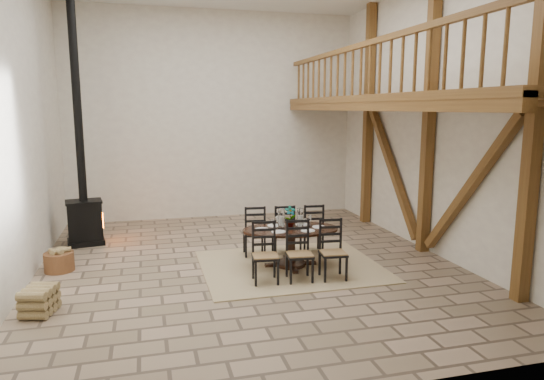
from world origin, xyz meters
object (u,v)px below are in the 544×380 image
object	(u,v)px
dining_table	(291,246)
log_stack	(39,301)
log_basket	(59,261)
wood_stove	(83,189)

from	to	relation	value
dining_table	log_stack	xyz separation A→B (m)	(-3.77, -1.02, -0.18)
dining_table	log_stack	size ratio (longest dim) A/B	3.40
log_stack	log_basket	bearing A→B (deg)	91.10
log_basket	wood_stove	bearing A→B (deg)	81.12
wood_stove	log_stack	bearing A→B (deg)	-102.69
dining_table	log_stack	world-z (taller)	dining_table
log_basket	log_stack	world-z (taller)	log_basket
dining_table	wood_stove	distance (m)	4.33
wood_stove	dining_table	bearing A→B (deg)	-42.75
wood_stove	log_stack	distance (m)	3.53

